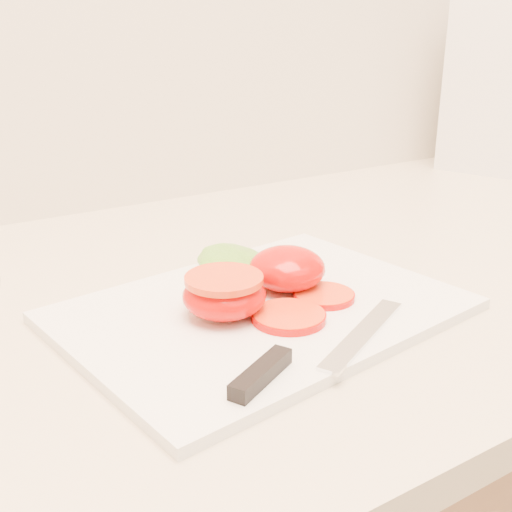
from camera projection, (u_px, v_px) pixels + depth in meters
counter at (490, 474)px, 1.08m from camera, size 3.92×0.65×0.93m
cutting_board at (262, 310)px, 0.59m from camera, size 0.38×0.29×0.01m
tomato_half_dome at (287, 268)px, 0.62m from camera, size 0.07×0.07×0.04m
tomato_half_cut at (224, 294)px, 0.56m from camera, size 0.07×0.07×0.04m
tomato_slice_0 at (289, 316)px, 0.56m from camera, size 0.06×0.06×0.01m
tomato_slice_1 at (324, 295)px, 0.60m from camera, size 0.06×0.06×0.01m
lettuce_leaf_0 at (235, 263)px, 0.65m from camera, size 0.12×0.13×0.02m
knife at (304, 356)px, 0.49m from camera, size 0.21×0.08×0.01m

